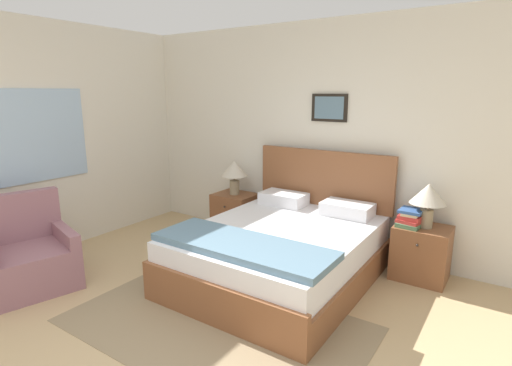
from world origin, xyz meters
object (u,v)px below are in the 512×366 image
at_px(nightstand_by_door, 421,253).
at_px(table_lamp_near_window, 234,170).
at_px(nightstand_near_window, 235,214).
at_px(table_lamp_by_door, 428,196).
at_px(bed, 281,250).
at_px(armchair, 28,258).

relative_size(nightstand_by_door, table_lamp_near_window, 1.24).
bearing_deg(nightstand_near_window, table_lamp_by_door, -0.19).
xyz_separation_m(bed, table_lamp_by_door, (1.16, 0.77, 0.55)).
bearing_deg(table_lamp_near_window, nightstand_by_door, 0.19).
xyz_separation_m(bed, nightstand_by_door, (1.15, 0.78, -0.03)).
height_order(bed, armchair, bed).
distance_m(nightstand_near_window, nightstand_by_door, 2.29).
bearing_deg(bed, table_lamp_by_door, 33.53).
distance_m(bed, table_lamp_near_window, 1.48).
xyz_separation_m(nightstand_near_window, table_lamp_by_door, (2.31, -0.01, 0.58)).
bearing_deg(armchair, table_lamp_near_window, 176.02).
xyz_separation_m(bed, armchair, (-1.92, -1.47, -0.02)).
relative_size(nightstand_near_window, table_lamp_near_window, 1.24).
relative_size(armchair, table_lamp_by_door, 2.10).
bearing_deg(armchair, nightstand_by_door, 141.37).
bearing_deg(nightstand_near_window, nightstand_by_door, 0.00).
relative_size(bed, table_lamp_near_window, 4.62).
distance_m(armchair, table_lamp_near_window, 2.43).
distance_m(table_lamp_near_window, table_lamp_by_door, 2.31).
bearing_deg(table_lamp_by_door, table_lamp_near_window, 180.00).
bearing_deg(table_lamp_near_window, bed, -33.99).
height_order(armchair, nightstand_by_door, armchair).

